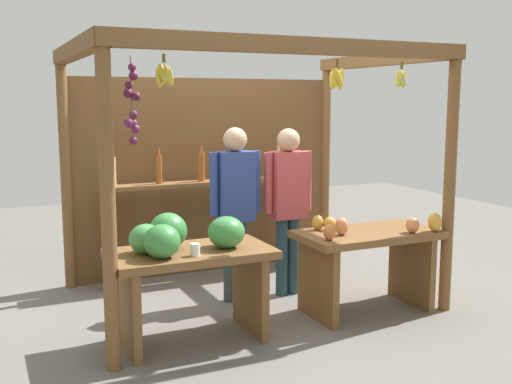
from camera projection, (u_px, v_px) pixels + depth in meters
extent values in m
plane|color=slate|center=(247.00, 297.00, 5.62)|extent=(12.00, 12.00, 0.00)
cylinder|color=brown|center=(108.00, 205.00, 3.95)|extent=(0.10, 0.10, 2.25)
cylinder|color=brown|center=(450.00, 181.00, 5.13)|extent=(0.10, 0.10, 2.25)
cylinder|color=brown|center=(66.00, 172.00, 5.76)|extent=(0.10, 0.10, 2.25)
cylinder|color=brown|center=(326.00, 160.00, 6.94)|extent=(0.10, 0.10, 2.25)
cube|color=brown|center=(303.00, 46.00, 4.38)|extent=(2.96, 0.12, 0.12)
cube|color=brown|center=(77.00, 49.00, 4.70)|extent=(0.12, 2.12, 0.12)
cube|color=brown|center=(382.00, 60.00, 5.88)|extent=(0.12, 2.12, 0.12)
cube|color=brown|center=(207.00, 176.00, 6.39)|extent=(2.86, 0.04, 2.02)
cylinder|color=brown|center=(164.00, 58.00, 4.09)|extent=(0.02, 0.02, 0.06)
ellipsoid|color=gold|center=(168.00, 76.00, 4.11)|extent=(0.04, 0.06, 0.13)
ellipsoid|color=gold|center=(166.00, 75.00, 4.13)|extent=(0.07, 0.07, 0.14)
ellipsoid|color=gold|center=(163.00, 78.00, 4.14)|extent=(0.07, 0.04, 0.13)
ellipsoid|color=gold|center=(160.00, 78.00, 4.13)|extent=(0.05, 0.05, 0.13)
ellipsoid|color=gold|center=(158.00, 76.00, 4.10)|extent=(0.05, 0.06, 0.13)
ellipsoid|color=gold|center=(161.00, 72.00, 4.08)|extent=(0.06, 0.08, 0.14)
ellipsoid|color=gold|center=(163.00, 73.00, 4.08)|extent=(0.07, 0.06, 0.14)
ellipsoid|color=gold|center=(167.00, 73.00, 4.07)|extent=(0.07, 0.05, 0.13)
ellipsoid|color=gold|center=(170.00, 77.00, 4.09)|extent=(0.06, 0.07, 0.14)
cylinder|color=brown|center=(337.00, 63.00, 4.64)|extent=(0.02, 0.02, 0.06)
ellipsoid|color=gold|center=(341.00, 78.00, 4.67)|extent=(0.04, 0.07, 0.15)
ellipsoid|color=gold|center=(338.00, 78.00, 4.70)|extent=(0.06, 0.06, 0.16)
ellipsoid|color=gold|center=(333.00, 79.00, 4.68)|extent=(0.09, 0.06, 0.16)
ellipsoid|color=gold|center=(332.00, 80.00, 4.66)|extent=(0.06, 0.09, 0.16)
ellipsoid|color=gold|center=(334.00, 78.00, 4.64)|extent=(0.05, 0.07, 0.16)
ellipsoid|color=gold|center=(339.00, 78.00, 4.61)|extent=(0.09, 0.05, 0.15)
ellipsoid|color=gold|center=(340.00, 80.00, 4.64)|extent=(0.06, 0.05, 0.16)
cylinder|color=brown|center=(402.00, 66.00, 4.95)|extent=(0.02, 0.02, 0.06)
ellipsoid|color=#D1CC4C|center=(403.00, 79.00, 4.98)|extent=(0.04, 0.06, 0.14)
ellipsoid|color=#D1CC4C|center=(401.00, 79.00, 5.00)|extent=(0.06, 0.06, 0.15)
ellipsoid|color=#D1CC4C|center=(398.00, 79.00, 4.98)|extent=(0.08, 0.06, 0.15)
ellipsoid|color=#D1CC4C|center=(398.00, 79.00, 4.95)|extent=(0.04, 0.06, 0.14)
ellipsoid|color=#D1CC4C|center=(401.00, 78.00, 4.94)|extent=(0.06, 0.05, 0.14)
ellipsoid|color=#D1CC4C|center=(404.00, 81.00, 4.95)|extent=(0.08, 0.06, 0.15)
cylinder|color=#4C422D|center=(131.00, 95.00, 4.29)|extent=(0.01, 0.01, 0.55)
sphere|color=#511938|center=(132.00, 67.00, 4.26)|extent=(0.06, 0.06, 0.06)
sphere|color=#47142D|center=(133.00, 76.00, 4.27)|extent=(0.06, 0.06, 0.06)
sphere|color=#511938|center=(129.00, 85.00, 4.30)|extent=(0.06, 0.06, 0.06)
sphere|color=#47142D|center=(128.00, 93.00, 4.27)|extent=(0.07, 0.07, 0.07)
sphere|color=#47142D|center=(136.00, 97.00, 4.28)|extent=(0.06, 0.06, 0.06)
sphere|color=#511938|center=(133.00, 115.00, 4.35)|extent=(0.06, 0.06, 0.06)
sphere|color=#601E42|center=(128.00, 123.00, 4.33)|extent=(0.07, 0.07, 0.07)
sphere|color=#601E42|center=(133.00, 123.00, 4.35)|extent=(0.06, 0.06, 0.06)
sphere|color=#601E42|center=(136.00, 129.00, 4.35)|extent=(0.06, 0.06, 0.06)
sphere|color=#511938|center=(133.00, 141.00, 4.34)|extent=(0.06, 0.06, 0.06)
cube|color=brown|center=(191.00, 254.00, 4.51)|extent=(1.20, 0.64, 0.06)
cube|color=brown|center=(128.00, 309.00, 4.37)|extent=(0.06, 0.58, 0.64)
cube|color=brown|center=(250.00, 291.00, 4.76)|extent=(0.06, 0.58, 0.64)
ellipsoid|color=#38843D|center=(162.00, 241.00, 4.25)|extent=(0.36, 0.36, 0.24)
ellipsoid|color=#429347|center=(146.00, 239.00, 4.39)|extent=(0.31, 0.31, 0.22)
ellipsoid|color=#38843D|center=(168.00, 231.00, 4.52)|extent=(0.34, 0.34, 0.27)
ellipsoid|color=#38843D|center=(226.00, 232.00, 4.56)|extent=(0.33, 0.33, 0.24)
cylinder|color=white|center=(195.00, 250.00, 4.33)|extent=(0.07, 0.07, 0.09)
cube|color=brown|center=(367.00, 235.00, 5.16)|extent=(1.20, 0.64, 0.06)
cube|color=brown|center=(318.00, 282.00, 5.02)|extent=(0.06, 0.58, 0.64)
cube|color=brown|center=(411.00, 268.00, 5.41)|extent=(0.06, 0.58, 0.64)
ellipsoid|color=gold|center=(330.00, 224.00, 5.17)|extent=(0.14, 0.14, 0.12)
ellipsoid|color=#CC7038|center=(330.00, 232.00, 4.81)|extent=(0.11, 0.11, 0.13)
ellipsoid|color=gold|center=(435.00, 222.00, 5.12)|extent=(0.15, 0.15, 0.16)
ellipsoid|color=#E07F47|center=(342.00, 226.00, 4.99)|extent=(0.14, 0.14, 0.14)
ellipsoid|color=gold|center=(318.00, 223.00, 5.19)|extent=(0.14, 0.14, 0.13)
ellipsoid|color=#E07F47|center=(413.00, 225.00, 5.08)|extent=(0.13, 0.13, 0.13)
cube|color=brown|center=(109.00, 239.00, 5.77)|extent=(0.05, 0.20, 1.00)
cube|color=brown|center=(283.00, 223.00, 6.54)|extent=(0.05, 0.20, 1.00)
cube|color=brown|center=(201.00, 183.00, 6.08)|extent=(1.86, 0.22, 0.04)
cylinder|color=#D8B266|center=(113.00, 172.00, 5.70)|extent=(0.06, 0.06, 0.28)
cylinder|color=#D8B266|center=(112.00, 154.00, 5.67)|extent=(0.03, 0.03, 0.06)
cylinder|color=#994C1E|center=(159.00, 169.00, 5.88)|extent=(0.06, 0.06, 0.28)
cylinder|color=#994C1E|center=(159.00, 152.00, 5.86)|extent=(0.03, 0.03, 0.06)
cylinder|color=#994C1E|center=(201.00, 167.00, 6.06)|extent=(0.07, 0.07, 0.29)
cylinder|color=#994C1E|center=(201.00, 149.00, 6.03)|extent=(0.03, 0.03, 0.06)
cylinder|color=#D8B266|center=(242.00, 168.00, 6.24)|extent=(0.08, 0.08, 0.23)
cylinder|color=#D8B266|center=(242.00, 153.00, 6.22)|extent=(0.03, 0.03, 0.06)
cylinder|color=#D8B266|center=(279.00, 164.00, 6.42)|extent=(0.07, 0.07, 0.28)
cylinder|color=#D8B266|center=(279.00, 148.00, 6.39)|extent=(0.03, 0.03, 0.06)
cylinder|color=#334340|center=(230.00, 262.00, 5.47)|extent=(0.11, 0.11, 0.73)
cylinder|color=#334340|center=(242.00, 260.00, 5.51)|extent=(0.11, 0.11, 0.73)
cube|color=#2D428C|center=(235.00, 187.00, 5.39)|extent=(0.32, 0.19, 0.62)
cylinder|color=#2D428C|center=(214.00, 184.00, 5.30)|extent=(0.08, 0.08, 0.56)
cylinder|color=#2D428C|center=(256.00, 182.00, 5.47)|extent=(0.08, 0.08, 0.56)
sphere|color=tan|center=(235.00, 139.00, 5.33)|extent=(0.21, 0.21, 0.21)
cylinder|color=#26424D|center=(282.00, 257.00, 5.65)|extent=(0.11, 0.11, 0.73)
cylinder|color=#26424D|center=(293.00, 256.00, 5.70)|extent=(0.11, 0.11, 0.73)
cube|color=#BF474C|center=(288.00, 185.00, 5.57)|extent=(0.32, 0.19, 0.61)
cylinder|color=#BF474C|center=(268.00, 183.00, 5.48)|extent=(0.08, 0.08, 0.55)
cylinder|color=#BF474C|center=(307.00, 180.00, 5.65)|extent=(0.08, 0.08, 0.55)
sphere|color=tan|center=(288.00, 140.00, 5.51)|extent=(0.21, 0.21, 0.21)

